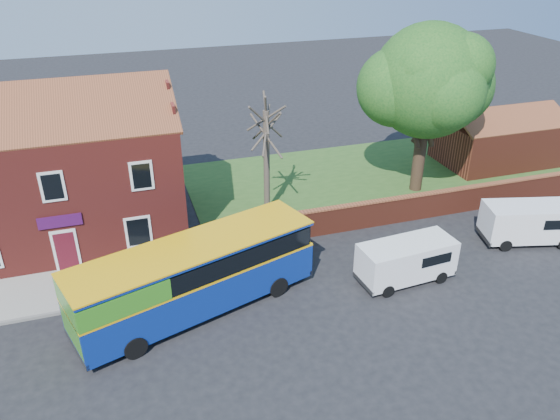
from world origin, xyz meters
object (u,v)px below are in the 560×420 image
object	(u,v)px
bus	(188,277)
van_far	(530,221)
van_near	(407,260)
large_tree	(428,84)

from	to	relation	value
bus	van_far	bearing A→B (deg)	-16.48
van_near	large_tree	world-z (taller)	large_tree
van_near	van_far	distance (m)	8.19
bus	large_tree	world-z (taller)	large_tree
van_near	van_far	world-z (taller)	van_far
bus	large_tree	size ratio (longest dim) A/B	1.07
van_far	van_near	bearing A→B (deg)	-156.96
bus	van_far	size ratio (longest dim) A/B	2.14
bus	large_tree	distance (m)	18.70
bus	van_far	distance (m)	18.36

